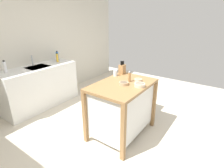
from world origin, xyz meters
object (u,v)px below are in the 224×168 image
Objects in this scene: bowl_ceramic_wide at (138,80)px; trash_bin at (140,99)px; knife_block at (122,69)px; sink_faucet at (32,61)px; bottle_spray_cleaner at (57,56)px; bottle_dish_soap at (5,67)px; pepper_grinder at (129,77)px; bowl_ceramic_small at (124,83)px; kitchen_island at (122,106)px; drinking_cup at (115,73)px; bottle_hand_soap at (57,58)px; bowl_stoneware_deep at (140,85)px.

bowl_ceramic_wide is 0.19× the size of trash_bin.
sink_faucet is (-0.59, 1.87, 0.01)m from knife_block.
bowl_ceramic_wide is 2.26m from bottle_spray_cleaner.
bottle_dish_soap reaches higher than bowl_ceramic_wide.
bowl_ceramic_wide is at bearing -113.94° from knife_block.
knife_block is 0.39× the size of trash_bin.
pepper_grinder is at bearing -98.01° from bottle_spray_cleaner.
bowl_ceramic_small reaches higher than trash_bin.
kitchen_island is 0.81m from trash_bin.
bowl_ceramic_small is at bearing -179.72° from pepper_grinder.
bowl_ceramic_small is (-0.45, -0.31, -0.07)m from knife_block.
bowl_ceramic_wide is 0.50× the size of bottle_dish_soap.
bottle_dish_soap reaches higher than bowl_ceramic_small.
drinking_cup is 0.46× the size of bottle_dish_soap.
bottle_hand_soap reaches higher than kitchen_island.
sink_faucet is (-0.31, 2.18, 0.02)m from pepper_grinder.
drinking_cup is 0.87m from trash_bin.
pepper_grinder is at bearing 128.77° from bowl_ceramic_wide.
drinking_cup is at bearing -60.91° from bottle_dish_soap.
sink_faucet is at bearing 99.95° from bowl_ceramic_wide.
pepper_grinder reaches higher than bowl_ceramic_wide.
trash_bin is at bearing -65.62° from sink_faucet.
bottle_hand_soap is at bearing 86.86° from drinking_cup.
bowl_ceramic_wide is (0.23, -0.15, 0.42)m from kitchen_island.
kitchen_island is at bearing -101.92° from bottle_spray_cleaner.
bottle_spray_cleaner reaches higher than sink_faucet.
trash_bin is (0.53, -0.26, -0.64)m from drinking_cup.
bowl_ceramic_small and bowl_ceramic_wide have the same top height.
bowl_stoneware_deep is 2.28m from bottle_hand_soap.
pepper_grinder is 2.32m from bottle_dish_soap.
drinking_cup is at bearing 153.46° from trash_bin.
kitchen_island is at bearing 165.29° from pepper_grinder.
drinking_cup is at bearing 168.33° from knife_block.
trash_bin is 2.19m from bottle_spray_cleaner.
bottle_spray_cleaner is at bearing 99.33° from trash_bin.
bowl_ceramic_small is 1.02m from trash_bin.
knife_block is 0.47m from bowl_ceramic_wide.
bowl_stoneware_deep reaches higher than trash_bin.
sink_faucet is (-0.17, 2.15, 0.50)m from kitchen_island.
bottle_dish_soap is (-0.98, 2.26, 0.08)m from bowl_ceramic_wide.
bottle_spray_cleaner is (0.40, 2.38, 0.07)m from bowl_stoneware_deep.
drinking_cup is 0.17× the size of trash_bin.
bottle_hand_soap is at bearing -17.62° from sink_faucet.
bowl_ceramic_wide is at bearing -66.58° from bottle_dish_soap.
bowl_ceramic_wide is 0.46m from drinking_cup.
bottle_spray_cleaner is at bearing -4.06° from sink_faucet.
bowl_ceramic_wide is 2.33m from sink_faucet.
bottle_spray_cleaner reaches higher than trash_bin.
bowl_ceramic_small is 0.18m from pepper_grinder.
drinking_cup is at bearing -95.97° from bottle_spray_cleaner.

